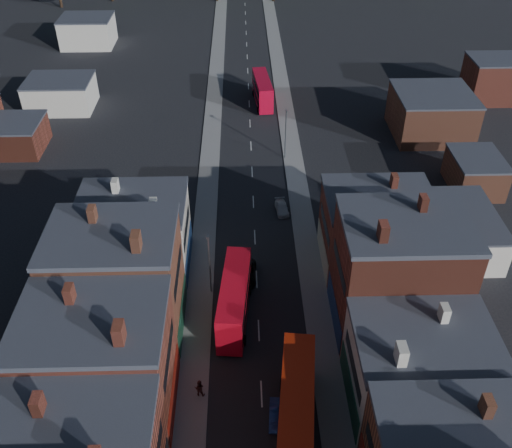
{
  "coord_description": "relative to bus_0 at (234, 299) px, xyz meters",
  "views": [
    {
      "loc": [
        -1.44,
        -17.44,
        44.79
      ],
      "look_at": [
        0.0,
        34.56,
        6.14
      ],
      "focal_mm": 40.0,
      "sensor_mm": 36.0,
      "label": 1
    }
  ],
  "objects": [
    {
      "name": "car_1",
      "position": [
        3.7,
        -12.77,
        -2.14
      ],
      "size": [
        1.46,
        3.55,
        1.14
      ],
      "primitive_type": "imported",
      "rotation": [
        0.0,
        0.0,
        -0.07
      ],
      "color": "navy",
      "rests_on": "ground"
    },
    {
      "name": "pavement_west",
      "position": [
        -4.0,
        23.94,
        -2.65
      ],
      "size": [
        3.0,
        200.0,
        0.12
      ],
      "primitive_type": "cube",
      "color": "gray",
      "rests_on": "ground"
    },
    {
      "name": "car_2",
      "position": [
        1.3,
        6.24,
        -2.04
      ],
      "size": [
        2.49,
        4.95,
        1.34
      ],
      "primitive_type": "imported",
      "rotation": [
        0.0,
        0.0,
        -0.05
      ],
      "color": "black",
      "rests_on": "ground"
    },
    {
      "name": "bus_0",
      "position": [
        0.0,
        0.0,
        0.0
      ],
      "size": [
        3.75,
        11.83,
        5.02
      ],
      "rotation": [
        0.0,
        0.0,
        -0.1
      ],
      "color": "red",
      "rests_on": "ground"
    },
    {
      "name": "pavement_east",
      "position": [
        9.0,
        23.94,
        -2.65
      ],
      "size": [
        3.0,
        200.0,
        0.12
      ],
      "primitive_type": "cube",
      "color": "gray",
      "rests_on": "ground"
    },
    {
      "name": "bus_1",
      "position": [
        5.36,
        -13.69,
        0.19
      ],
      "size": [
        4.29,
        12.68,
        5.37
      ],
      "rotation": [
        0.0,
        0.0,
        -0.12
      ],
      "color": "red",
      "rests_on": "ground"
    },
    {
      "name": "ped_1",
      "position": [
        -3.27,
        -10.05,
        -1.63
      ],
      "size": [
        0.99,
        0.63,
        1.92
      ],
      "primitive_type": "imported",
      "rotation": [
        0.0,
        0.0,
        3.01
      ],
      "color": "#431E1B",
      "rests_on": "pavement_west"
    },
    {
      "name": "lamp_post_3",
      "position": [
        7.7,
        33.94,
        1.99
      ],
      "size": [
        0.25,
        0.7,
        8.12
      ],
      "color": "slate",
      "rests_on": "ground"
    },
    {
      "name": "bus_2",
      "position": [
        4.94,
        54.14,
        -0.13
      ],
      "size": [
        3.55,
        11.27,
        4.79
      ],
      "rotation": [
        0.0,
        0.0,
        0.09
      ],
      "color": "#B70822",
      "rests_on": "ground"
    },
    {
      "name": "lamp_post_2",
      "position": [
        -2.7,
        3.94,
        1.99
      ],
      "size": [
        0.25,
        0.7,
        8.12
      ],
      "color": "slate",
      "rests_on": "ground"
    },
    {
      "name": "car_3",
      "position": [
        6.3,
        19.55,
        -2.15
      ],
      "size": [
        1.98,
        4.03,
        1.13
      ],
      "primitive_type": "imported",
      "rotation": [
        0.0,
        0.0,
        0.11
      ],
      "color": "#BABABA",
      "rests_on": "ground"
    }
  ]
}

